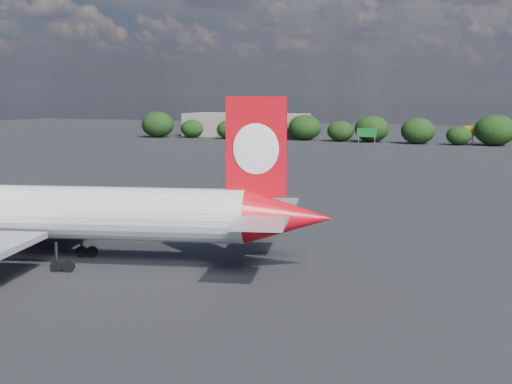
% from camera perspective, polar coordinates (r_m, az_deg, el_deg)
% --- Properties ---
extents(ground, '(500.00, 500.00, 0.00)m').
position_cam_1_polar(ground, '(102.09, 2.36, -0.55)').
color(ground, black).
rests_on(ground, ground).
extents(qantas_airliner, '(44.62, 42.75, 14.75)m').
position_cam_1_polar(qantas_airliner, '(64.81, -15.03, -1.70)').
color(qantas_airliner, silver).
rests_on(qantas_airliner, ground).
extents(terminal_building, '(42.00, 16.00, 8.00)m').
position_cam_1_polar(terminal_building, '(248.10, -0.82, 5.38)').
color(terminal_building, gray).
rests_on(terminal_building, ground).
extents(highway_sign, '(6.00, 0.30, 4.50)m').
position_cam_1_polar(highway_sign, '(217.51, 8.85, 4.69)').
color(highway_sign, '#146827').
rests_on(highway_sign, ground).
extents(billboard_yellow, '(5.00, 0.30, 5.50)m').
position_cam_1_polar(billboard_yellow, '(217.99, 16.94, 4.65)').
color(billboard_yellow, gold).
rests_on(billboard_yellow, ground).
extents(horizon_treeline, '(205.65, 16.35, 9.00)m').
position_cam_1_polar(horizon_treeline, '(216.99, 14.45, 4.75)').
color(horizon_treeline, black).
rests_on(horizon_treeline, ground).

